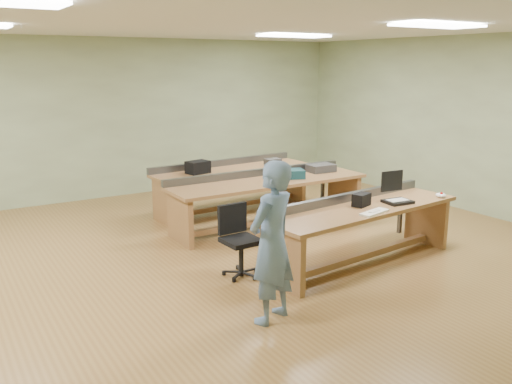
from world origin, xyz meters
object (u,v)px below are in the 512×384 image
workbench_back (232,179)px  task_chair (239,250)px  laptop_base (398,202)px  drinks_can (268,177)px  workbench_front (361,221)px  person (272,243)px  parts_bin_grey (321,168)px  parts_bin_teal (292,174)px  camera_bag (361,200)px  workbench_mid (268,191)px  mug (272,178)px

workbench_back → task_chair: size_ratio=3.37×
workbench_back → laptop_base: workbench_back is taller
drinks_can → workbench_front: bearing=-85.4°
person → parts_bin_grey: 4.02m
person → parts_bin_teal: (2.13, 2.67, 0.00)m
workbench_front → camera_bag: bearing=61.8°
camera_bag → parts_bin_grey: camera_bag is taller
workbench_back → drinks_can: bearing=-94.1°
task_chair → drinks_can: size_ratio=8.14×
laptop_base → drinks_can: size_ratio=3.21×
camera_bag → workbench_mid: bearing=76.0°
laptop_base → workbench_back: bearing=107.2°
workbench_front → task_chair: task_chair is taller
laptop_base → parts_bin_teal: (-0.25, 2.03, 0.05)m
workbench_front → parts_bin_teal: parts_bin_teal is taller
laptop_base → camera_bag: camera_bag is taller
laptop_base → parts_bin_grey: (0.47, 2.19, 0.04)m
workbench_front → parts_bin_grey: 2.32m
workbench_front → workbench_mid: same height
parts_bin_teal → parts_bin_grey: size_ratio=0.85×
mug → parts_bin_grey: bearing=11.2°
workbench_front → workbench_back: bearing=87.0°
person → drinks_can: bearing=-144.4°
parts_bin_grey → workbench_mid: bearing=-175.2°
workbench_mid → parts_bin_teal: size_ratio=8.50×
workbench_back → camera_bag: size_ratio=12.19×
person → task_chair: (0.32, 1.21, -0.50)m
mug → drinks_can: bearing=102.0°
parts_bin_grey → drinks_can: (-1.14, -0.12, -0.01)m
parts_bin_grey → mug: parts_bin_grey is taller
workbench_back → drinks_can: 1.19m
laptop_base → drinks_can: 2.18m
workbench_mid → camera_bag: 1.98m
mug → workbench_back: bearing=90.5°
workbench_back → person: person is taller
workbench_mid → laptop_base: size_ratio=9.49×
person → mug: person is taller
laptop_base → workbench_front: bearing=174.2°
workbench_back → mug: bearing=-93.0°
parts_bin_teal → workbench_back: bearing=108.7°
laptop_base → parts_bin_teal: bearing=102.8°
person → camera_bag: size_ratio=6.83×
workbench_back → mug: 1.29m
workbench_mid → task_chair: task_chair is taller
laptop_base → parts_bin_grey: 2.24m
workbench_back → mug: size_ratio=22.82×
workbench_back → person: size_ratio=1.78×
parts_bin_grey → drinks_can: size_ratio=4.24×
workbench_front → workbench_mid: 2.00m
person → laptop_base: person is taller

